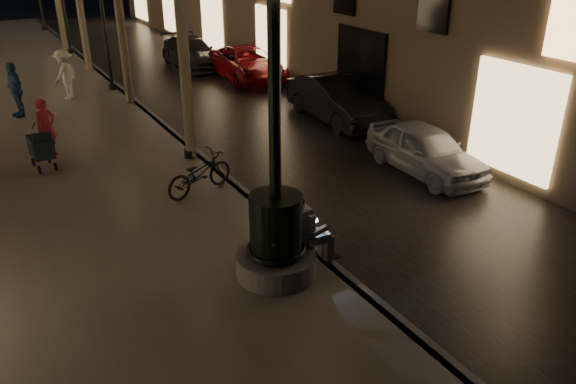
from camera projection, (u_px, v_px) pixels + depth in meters
ground at (129, 100)px, 20.57m from camera, size 120.00×120.00×0.00m
cobble_lane at (205, 89)px, 21.92m from camera, size 6.00×45.00×0.02m
promenade at (9, 114)px, 18.71m from camera, size 8.00×45.00×0.20m
curb_strip at (128, 97)px, 20.53m from camera, size 0.25×45.00×0.20m
fountain_lamppost at (276, 222)px, 9.41m from camera, size 1.40×1.40×5.21m
seated_man_laptop at (307, 228)px, 9.81m from camera, size 1.02×0.35×1.39m
lamp_curb_a at (181, 40)px, 13.57m from camera, size 0.36×0.36×4.81m
lamp_curb_b at (102, 5)px, 19.84m from camera, size 0.36×0.36×4.81m
stroller at (41, 147)px, 13.89m from camera, size 0.55×1.15×1.16m
car_front at (426, 150)px, 14.20m from camera, size 1.60×3.67×1.23m
car_second at (337, 99)px, 18.06m from camera, size 1.74×4.39×1.42m
car_third at (248, 64)px, 23.12m from camera, size 2.50×4.85×1.31m
car_rear at (191, 53)px, 25.24m from camera, size 2.11×4.57×1.29m
pedestrian_red at (46, 128)px, 14.64m from camera, size 0.67×0.59×1.55m
pedestrian_white at (65, 74)px, 19.69m from camera, size 1.25×1.23×1.73m
pedestrian_blue at (15, 90)px, 17.75m from camera, size 0.68×1.10×1.75m
bicycle at (199, 173)px, 12.68m from camera, size 1.86×1.10×0.92m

